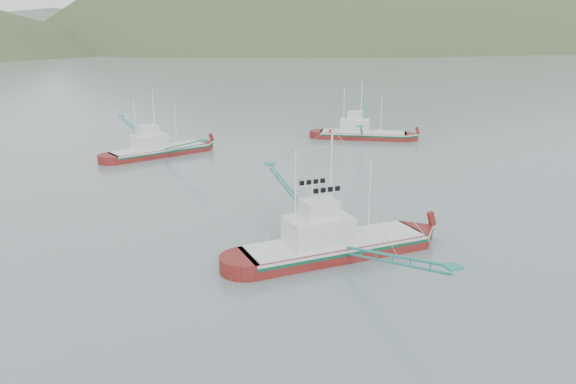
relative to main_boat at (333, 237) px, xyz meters
name	(u,v)px	position (x,y,z in m)	size (l,w,h in m)	color
ground	(316,257)	(-1.22, 0.13, -1.43)	(1200.00, 1200.00, 0.00)	slate
main_boat	(333,237)	(0.00, 0.00, 0.00)	(13.84, 24.58, 9.96)	maroon
bg_boat_right	(363,126)	(22.08, 39.33, 0.50)	(14.59, 21.14, 9.22)	maroon
bg_boat_far	(158,142)	(-7.77, 37.60, 0.38)	(12.99, 22.06, 9.24)	maroon
headland_right	(383,46)	(238.78, 430.13, -1.43)	(684.00, 432.00, 306.00)	#3D4E28
ridge_distant	(132,45)	(28.78, 560.13, -1.43)	(960.00, 400.00, 240.00)	slate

